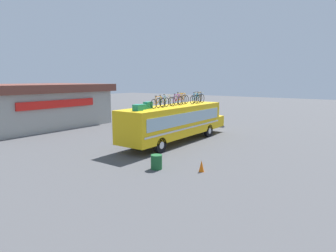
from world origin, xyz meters
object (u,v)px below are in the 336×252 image
at_px(rooftop_bicycle_2, 162,102).
at_px(rooftop_bicycle_9, 197,98).
at_px(luggage_bag_3, 148,105).
at_px(trash_bin, 156,162).
at_px(rooftop_bicycle_5, 180,100).
at_px(rooftop_bicycle_3, 167,101).
at_px(rooftop_bicycle_6, 183,99).
at_px(traffic_cone, 202,166).
at_px(luggage_bag_2, 142,107).
at_px(rooftop_bicycle_4, 177,101).
at_px(rooftop_bicycle_1, 158,103).
at_px(luggage_bag_1, 138,108).
at_px(bus, 176,121).
at_px(rooftop_bicycle_7, 196,99).
at_px(rooftop_bicycle_8, 199,98).

height_order(rooftop_bicycle_2, rooftop_bicycle_9, rooftop_bicycle_9).
height_order(luggage_bag_3, trash_bin, luggage_bag_3).
relative_size(rooftop_bicycle_2, rooftop_bicycle_9, 0.98).
relative_size(rooftop_bicycle_5, trash_bin, 2.36).
height_order(rooftop_bicycle_3, rooftop_bicycle_6, rooftop_bicycle_6).
distance_m(rooftop_bicycle_3, rooftop_bicycle_6, 2.24).
xyz_separation_m(rooftop_bicycle_6, traffic_cone, (-6.61, -5.50, -2.87)).
distance_m(luggage_bag_2, traffic_cone, 6.18).
height_order(luggage_bag_3, rooftop_bicycle_4, rooftop_bicycle_4).
bearing_deg(rooftop_bicycle_4, traffic_cone, -135.34).
relative_size(rooftop_bicycle_1, rooftop_bicycle_5, 0.91).
xyz_separation_m(luggage_bag_2, luggage_bag_3, (0.71, 0.09, 0.06)).
relative_size(luggage_bag_1, rooftop_bicycle_3, 0.28).
relative_size(rooftop_bicycle_9, trash_bin, 2.14).
xyz_separation_m(luggage_bag_2, rooftop_bicycle_2, (2.05, -0.12, 0.20)).
bearing_deg(rooftop_bicycle_6, luggage_bag_3, -179.42).
bearing_deg(rooftop_bicycle_2, luggage_bag_3, 171.17).
bearing_deg(trash_bin, bus, 26.00).
bearing_deg(luggage_bag_2, rooftop_bicycle_5, -0.69).
xyz_separation_m(bus, luggage_bag_2, (-3.70, 0.14, 1.34)).
xyz_separation_m(bus, rooftop_bicycle_2, (-1.65, 0.02, 1.53)).
distance_m(rooftop_bicycle_1, rooftop_bicycle_6, 3.73).
distance_m(luggage_bag_2, rooftop_bicycle_2, 2.07).
relative_size(luggage_bag_2, rooftop_bicycle_3, 0.29).
xyz_separation_m(luggage_bag_3, rooftop_bicycle_3, (2.13, 0.00, 0.14)).
height_order(rooftop_bicycle_1, traffic_cone, rooftop_bicycle_1).
distance_m(luggage_bag_3, rooftop_bicycle_7, 5.27).
xyz_separation_m(rooftop_bicycle_3, rooftop_bicycle_9, (4.50, 0.05, 0.01)).
distance_m(rooftop_bicycle_5, traffic_cone, 8.46).
bearing_deg(rooftop_bicycle_4, trash_bin, -154.72).
xyz_separation_m(luggage_bag_2, rooftop_bicycle_8, (6.70, -0.43, 0.23)).
xyz_separation_m(rooftop_bicycle_3, rooftop_bicycle_5, (1.54, -0.14, 0.03)).
bearing_deg(rooftop_bicycle_1, rooftop_bicycle_5, 4.49).
bearing_deg(rooftop_bicycle_6, luggage_bag_1, -175.93).
bearing_deg(traffic_cone, luggage_bag_2, 74.01).
distance_m(rooftop_bicycle_1, rooftop_bicycle_9, 5.99).
height_order(rooftop_bicycle_4, trash_bin, rooftop_bicycle_4).
height_order(luggage_bag_2, luggage_bag_3, luggage_bag_3).
bearing_deg(trash_bin, luggage_bag_3, 45.16).
distance_m(luggage_bag_1, luggage_bag_3, 1.50).
height_order(rooftop_bicycle_4, rooftop_bicycle_7, rooftop_bicycle_7).
xyz_separation_m(luggage_bag_1, luggage_bag_3, (1.45, 0.37, 0.03)).
bearing_deg(trash_bin, luggage_bag_1, 58.10).
distance_m(luggage_bag_2, luggage_bag_3, 0.72).
distance_m(bus, rooftop_bicycle_7, 2.75).
height_order(rooftop_bicycle_1, rooftop_bicycle_8, rooftop_bicycle_8).
bearing_deg(rooftop_bicycle_1, trash_bin, -143.50).
bearing_deg(rooftop_bicycle_4, rooftop_bicycle_2, 174.22).
distance_m(rooftop_bicycle_1, rooftop_bicycle_5, 3.03).
bearing_deg(luggage_bag_2, rooftop_bicycle_6, 1.50).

